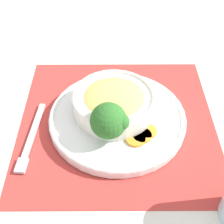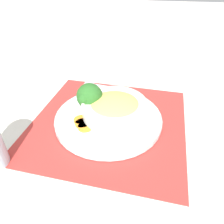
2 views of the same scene
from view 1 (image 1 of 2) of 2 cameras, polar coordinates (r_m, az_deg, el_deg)
The scene contains 9 objects.
ground_plane at distance 0.68m, azimuth 0.97°, elevation -1.91°, with size 4.00×4.00×0.00m, color beige.
placemat at distance 0.67m, azimuth 0.97°, elevation -1.79°, with size 0.45×0.44×0.00m.
plate at distance 0.66m, azimuth 0.99°, elevation -1.01°, with size 0.29×0.29×0.02m.
bowl at distance 0.65m, azimuth 0.38°, elevation 1.93°, with size 0.17×0.17×0.05m.
broccoli_floret at distance 0.59m, azimuth -0.59°, elevation -1.65°, with size 0.07×0.07×0.08m.
carrot_slice_near at distance 0.62m, azimuth 4.36°, elevation -4.95°, with size 0.04×0.04×0.01m.
carrot_slice_middle at distance 0.62m, azimuth 5.52°, elevation -4.31°, with size 0.04×0.04×0.01m.
carrot_slice_far at distance 0.63m, azimuth 6.44°, elevation -3.50°, with size 0.04×0.04×0.01m.
fork at distance 0.65m, azimuth -14.83°, elevation -5.42°, with size 0.05×0.18×0.01m.
Camera 1 is at (0.05, 0.46, 0.50)m, focal length 50.00 mm.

